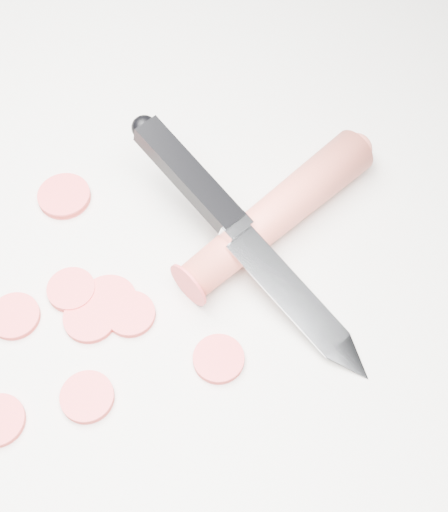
% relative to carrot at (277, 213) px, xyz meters
% --- Properties ---
extents(ground, '(2.40, 2.40, 0.00)m').
position_rel_carrot_xyz_m(ground, '(-0.07, -0.10, -0.02)').
color(ground, beige).
rests_on(ground, ground).
extents(carrot, '(0.09, 0.18, 0.03)m').
position_rel_carrot_xyz_m(carrot, '(0.00, 0.00, 0.00)').
color(carrot, '#D75241').
rests_on(carrot, ground).
extents(carrot_slice_0, '(0.03, 0.03, 0.01)m').
position_rel_carrot_xyz_m(carrot_slice_0, '(-0.11, -0.11, -0.01)').
color(carrot_slice_0, '#E1373B').
rests_on(carrot_slice_0, ground).
extents(carrot_slice_1, '(0.04, 0.04, 0.01)m').
position_rel_carrot_xyz_m(carrot_slice_1, '(-0.09, -0.13, -0.02)').
color(carrot_slice_1, '#E1373B').
rests_on(carrot_slice_1, ground).
extents(carrot_slice_2, '(0.04, 0.04, 0.01)m').
position_rel_carrot_xyz_m(carrot_slice_2, '(-0.08, -0.11, -0.02)').
color(carrot_slice_2, '#E1373B').
rests_on(carrot_slice_2, ground).
extents(carrot_slice_3, '(0.04, 0.04, 0.01)m').
position_rel_carrot_xyz_m(carrot_slice_3, '(-0.06, -0.18, -0.01)').
color(carrot_slice_3, '#E1373B').
rests_on(carrot_slice_3, ground).
extents(carrot_slice_4, '(0.04, 0.04, 0.01)m').
position_rel_carrot_xyz_m(carrot_slice_4, '(0.01, -0.12, -0.02)').
color(carrot_slice_4, '#E1373B').
rests_on(carrot_slice_4, ground).
extents(carrot_slice_5, '(0.04, 0.04, 0.01)m').
position_rel_carrot_xyz_m(carrot_slice_5, '(-0.14, -0.15, -0.02)').
color(carrot_slice_5, '#E1373B').
rests_on(carrot_slice_5, ground).
extents(carrot_slice_7, '(0.04, 0.04, 0.01)m').
position_rel_carrot_xyz_m(carrot_slice_7, '(-0.16, -0.05, -0.01)').
color(carrot_slice_7, '#E1373B').
rests_on(carrot_slice_7, ground).
extents(carrot_slice_8, '(0.04, 0.04, 0.01)m').
position_rel_carrot_xyz_m(carrot_slice_8, '(-0.06, -0.11, -0.02)').
color(carrot_slice_8, '#E1373B').
rests_on(carrot_slice_8, ground).
extents(kitchen_knife, '(0.23, 0.11, 0.07)m').
position_rel_carrot_xyz_m(kitchen_knife, '(-0.00, -0.04, 0.02)').
color(kitchen_knife, silver).
rests_on(kitchen_knife, ground).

